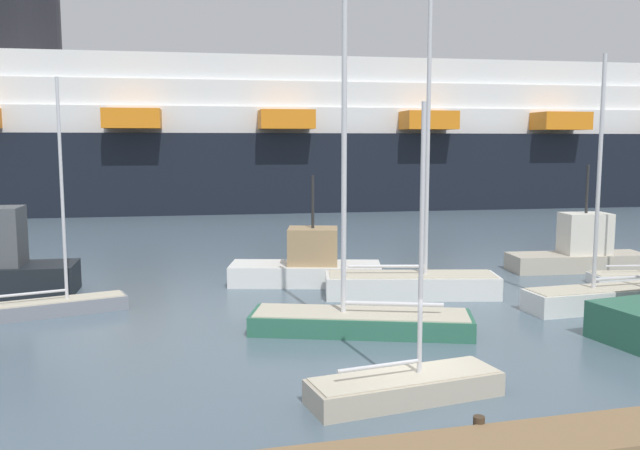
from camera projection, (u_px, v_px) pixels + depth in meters
ground_plane at (408, 386)px, 17.49m from camera, size 600.00×600.00×0.00m
sailboat_0 at (412, 281)px, 27.52m from camera, size 7.27×3.53×12.86m
sailboat_1 at (405, 384)px, 16.51m from camera, size 5.02×2.02×7.26m
sailboat_2 at (604, 295)px, 25.43m from camera, size 6.30×1.72×9.47m
sailboat_4 at (361, 317)px, 22.35m from camera, size 7.57×4.40×11.42m
sailboat_5 at (56, 303)px, 24.70m from camera, size 5.16×2.29×8.62m
sailboat_7 at (640, 276)px, 30.07m from camera, size 4.58×1.99×7.49m
fishing_boat_0 at (308, 265)px, 29.97m from camera, size 7.05×4.03×4.86m
fishing_boat_1 at (580, 251)px, 33.10m from camera, size 6.95×2.80×5.21m
cruise_ship at (272, 140)px, 67.34m from camera, size 129.63×27.62×20.46m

